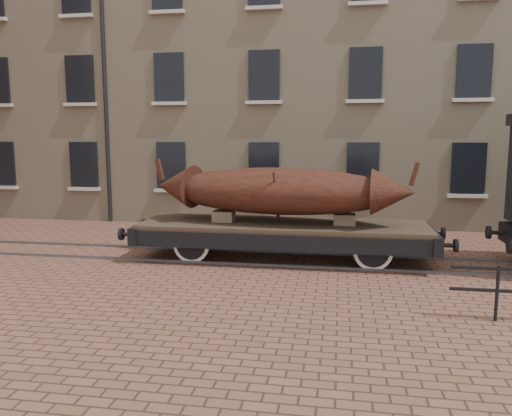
# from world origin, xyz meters

# --- Properties ---
(ground) EXTENTS (90.00, 90.00, 0.00)m
(ground) POSITION_xyz_m (0.00, 0.00, 0.00)
(ground) COLOR brown
(warehouse_cream) EXTENTS (40.00, 10.19, 14.00)m
(warehouse_cream) POSITION_xyz_m (3.00, 9.99, 7.00)
(warehouse_cream) COLOR #C1AE8B
(warehouse_cream) RESTS_ON ground
(rail_track) EXTENTS (30.00, 1.52, 0.06)m
(rail_track) POSITION_xyz_m (0.00, 0.00, 0.03)
(rail_track) COLOR #59595E
(rail_track) RESTS_ON ground
(flatcar_wagon) EXTENTS (8.46, 2.29, 1.28)m
(flatcar_wagon) POSITION_xyz_m (-1.23, -0.00, 0.80)
(flatcar_wagon) COLOR #49372C
(flatcar_wagon) RESTS_ON ground
(iron_boat) EXTENTS (6.97, 2.49, 1.66)m
(iron_boat) POSITION_xyz_m (-1.36, 0.00, 1.85)
(iron_boat) COLOR #512118
(iron_boat) RESTS_ON flatcar_wagon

